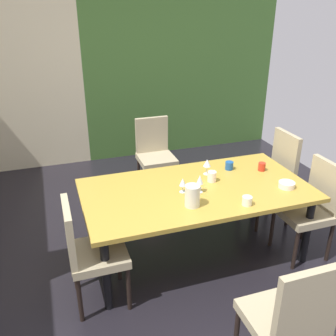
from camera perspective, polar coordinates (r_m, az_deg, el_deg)
name	(u,v)px	position (r m, az deg, el deg)	size (l,w,h in m)	color
ground_plane	(166,267)	(3.64, -0.23, -14.92)	(5.43, 5.74, 0.02)	black
garden_window_panel	(183,59)	(5.93, 2.23, 16.24)	(3.03, 0.10, 2.90)	#3C622B
dining_table	(196,195)	(3.46, 4.34, -4.05)	(2.07, 1.09, 0.72)	#B18F35
chair_right_near	(312,205)	(3.78, 21.12, -5.22)	(0.44, 0.44, 0.95)	tan
chair_head_near	(291,318)	(2.54, 18.21, -20.88)	(0.44, 0.44, 0.99)	tan
chair_head_far	(155,151)	(4.74, -2.04, 2.53)	(0.44, 0.45, 0.94)	tan
chair_right_far	(274,174)	(4.23, 15.85, -0.92)	(0.44, 0.44, 1.01)	tan
chair_left_near	(88,249)	(3.04, -12.12, -11.93)	(0.44, 0.44, 0.93)	tan
wine_glass_north	(207,163)	(3.66, 5.97, 0.71)	(0.07, 0.07, 0.16)	silver
wine_glass_right	(200,180)	(3.31, 4.87, -1.85)	(0.06, 0.06, 0.17)	silver
wine_glass_near_window	(183,183)	(3.31, 2.24, -2.23)	(0.06, 0.06, 0.14)	silver
serving_bowl_front	(287,185)	(3.59, 17.63, -2.46)	(0.15, 0.15, 0.05)	silver
cup_center	(229,166)	(3.82, 9.31, 0.37)	(0.08, 0.08, 0.08)	#1D4E93
cup_rear	(262,167)	(3.86, 14.10, 0.20)	(0.07, 0.07, 0.08)	red
cup_corner	(247,201)	(3.20, 11.96, -4.91)	(0.08, 0.08, 0.08)	white
cup_near_shelf	(212,177)	(3.54, 6.70, -1.30)	(0.08, 0.08, 0.10)	white
pitcher_left	(192,196)	(3.10, 3.75, -4.22)	(0.14, 0.13, 0.19)	silver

